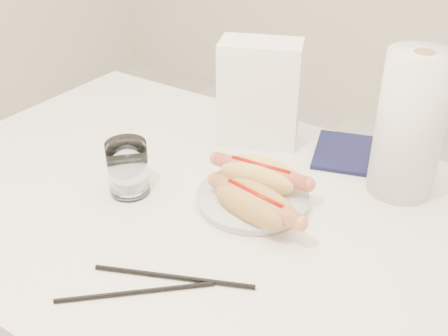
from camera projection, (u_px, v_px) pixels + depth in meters
The scene contains 10 objects.
table at pixel (204, 227), 1.04m from camera, with size 1.20×0.80×0.75m.
plate at pixel (253, 200), 1.00m from camera, with size 0.20×0.20×0.02m, color silver.
hotdog_left at pixel (261, 175), 1.01m from camera, with size 0.19×0.08×0.05m.
hotdog_right at pixel (255, 204), 0.93m from camera, with size 0.19×0.10×0.05m.
water_glass at pixel (128, 168), 1.01m from camera, with size 0.08×0.08×0.11m, color white.
chopstick_near at pixel (135, 292), 0.80m from camera, with size 0.01×0.01×0.23m, color black.
chopstick_far at pixel (174, 277), 0.83m from camera, with size 0.01×0.01×0.25m, color black.
napkin_box at pixel (260, 93), 1.16m from camera, with size 0.17×0.09×0.23m, color white.
navy_napkin at pixel (355, 154), 1.15m from camera, with size 0.17×0.17×0.01m, color #111336.
paper_towel_roll at pixel (410, 125), 0.97m from camera, with size 0.12×0.12×0.27m, color silver.
Camera 1 is at (0.49, -0.67, 1.33)m, focal length 43.58 mm.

